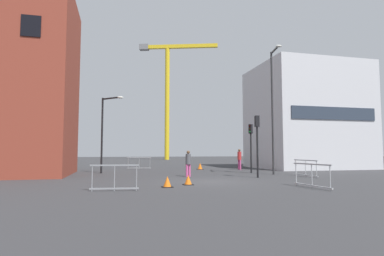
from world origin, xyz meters
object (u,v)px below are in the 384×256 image
object	(u,v)px
construction_crane	(169,83)
pedestrian_waiting	(239,158)
traffic_light_island	(257,136)
traffic_cone_by_barrier	(167,182)
traffic_light_median	(251,140)
streetlamp_short	(105,126)
pedestrian_walking	(188,162)
streetlamp_tall	(273,102)
traffic_cone_on_verge	(200,166)
traffic_cone_striped	(188,180)

from	to	relation	value
construction_crane	pedestrian_waiting	xyz separation A→B (m)	(0.83, -34.56, -14.04)
traffic_light_island	traffic_cone_by_barrier	world-z (taller)	traffic_light_island
traffic_light_median	traffic_cone_by_barrier	bearing A→B (deg)	-134.06
traffic_light_median	pedestrian_waiting	size ratio (longest dim) A/B	2.01
streetlamp_short	pedestrian_walking	world-z (taller)	streetlamp_short
streetlamp_short	traffic_light_island	world-z (taller)	streetlamp_short
streetlamp_short	traffic_cone_by_barrier	xyz separation A→B (m)	(3.13, -9.96, -3.25)
streetlamp_tall	traffic_cone_on_verge	bearing A→B (deg)	114.00
streetlamp_tall	streetlamp_short	size ratio (longest dim) A/B	1.55
traffic_light_median	pedestrian_waiting	bearing A→B (deg)	79.96
construction_crane	traffic_light_island	distance (m)	44.57
construction_crane	traffic_cone_by_barrier	bearing A→B (deg)	-99.21
streetlamp_short	pedestrian_waiting	size ratio (longest dim) A/B	3.09
traffic_light_median	streetlamp_tall	bearing A→B (deg)	-70.74
traffic_light_island	pedestrian_walking	world-z (taller)	traffic_light_island
traffic_cone_striped	traffic_cone_on_verge	distance (m)	13.05
traffic_light_island	pedestrian_waiting	bearing A→B (deg)	75.42
streetlamp_short	traffic_cone_striped	distance (m)	10.63
construction_crane	traffic_cone_on_verge	world-z (taller)	construction_crane
streetlamp_tall	traffic_light_median	xyz separation A→B (m)	(-0.76, 2.17, -2.58)
traffic_light_median	traffic_cone_on_verge	world-z (taller)	traffic_light_median
pedestrian_walking	traffic_cone_striped	xyz separation A→B (m)	(-1.09, -4.79, -0.75)
pedestrian_walking	traffic_cone_striped	world-z (taller)	pedestrian_walking
pedestrian_waiting	traffic_cone_on_verge	world-z (taller)	pedestrian_waiting
construction_crane	traffic_cone_by_barrier	xyz separation A→B (m)	(-7.55, -46.57, -14.88)
traffic_light_median	pedestrian_walking	world-z (taller)	traffic_light_median
streetlamp_short	traffic_cone_striped	bearing A→B (deg)	-65.01
streetlamp_tall	pedestrian_waiting	size ratio (longest dim) A/B	4.79
traffic_light_median	traffic_cone_striped	world-z (taller)	traffic_light_median
streetlamp_tall	traffic_cone_striped	distance (m)	10.04
traffic_light_island	traffic_cone_by_barrier	size ratio (longest dim) A/B	7.68
traffic_cone_on_verge	traffic_cone_by_barrier	size ratio (longest dim) A/B	1.18
construction_crane	traffic_light_island	xyz separation A→B (m)	(-1.31, -42.76, -12.52)
traffic_cone_by_barrier	traffic_cone_on_verge	bearing A→B (deg)	69.03
traffic_cone_striped	streetlamp_short	bearing A→B (deg)	114.99
traffic_cone_by_barrier	streetlamp_short	bearing A→B (deg)	107.43
traffic_light_median	pedestrian_walking	distance (m)	6.09
traffic_cone_on_verge	streetlamp_short	bearing A→B (deg)	-158.25
traffic_light_island	construction_crane	bearing A→B (deg)	88.25
traffic_light_island	pedestrian_waiting	distance (m)	8.60
construction_crane	pedestrian_waiting	distance (m)	37.31
streetlamp_tall	pedestrian_walking	bearing A→B (deg)	-178.55
construction_crane	traffic_cone_striped	distance (m)	48.57
streetlamp_short	pedestrian_waiting	bearing A→B (deg)	10.11
pedestrian_walking	pedestrian_waiting	distance (m)	8.89
streetlamp_tall	pedestrian_waiting	xyz separation A→B (m)	(-0.03, 6.28, -4.00)
streetlamp_short	pedestrian_walking	bearing A→B (deg)	-39.24
traffic_light_island	streetlamp_short	bearing A→B (deg)	146.75
traffic_cone_on_verge	construction_crane	bearing A→B (deg)	85.75
streetlamp_short	traffic_light_median	bearing A→B (deg)	-10.78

